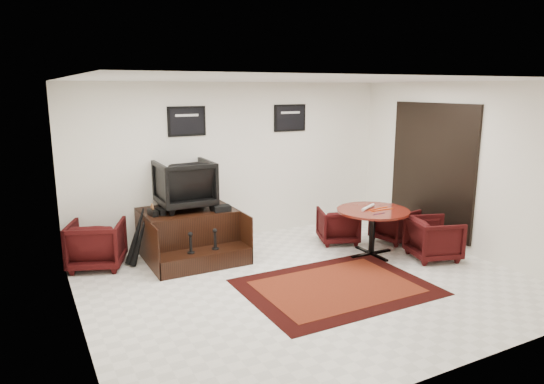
% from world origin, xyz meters
% --- Properties ---
extents(ground, '(6.00, 6.00, 0.00)m').
position_xyz_m(ground, '(0.00, 0.00, 0.00)').
color(ground, white).
rests_on(ground, ground).
extents(room_shell, '(6.02, 5.02, 2.81)m').
position_xyz_m(room_shell, '(0.41, 0.12, 1.79)').
color(room_shell, white).
rests_on(room_shell, ground).
extents(area_rug, '(2.51, 1.89, 0.01)m').
position_xyz_m(area_rug, '(0.25, -0.32, 0.01)').
color(area_rug, black).
rests_on(area_rug, ground).
extents(shine_podium, '(1.47, 1.52, 0.76)m').
position_xyz_m(shine_podium, '(-1.12, 1.89, 0.35)').
color(shine_podium, black).
rests_on(shine_podium, ground).
extents(shine_chair, '(0.87, 0.82, 0.89)m').
position_xyz_m(shine_chair, '(-1.12, 2.04, 1.20)').
color(shine_chair, black).
rests_on(shine_chair, shine_podium).
extents(shoes_pair, '(0.24, 0.28, 0.09)m').
position_xyz_m(shoes_pair, '(-1.64, 1.85, 0.81)').
color(shoes_pair, black).
rests_on(shoes_pair, shine_podium).
extents(polish_kit, '(0.28, 0.21, 0.09)m').
position_xyz_m(polish_kit, '(-0.65, 1.60, 0.81)').
color(polish_kit, black).
rests_on(polish_kit, shine_podium).
extents(umbrella_black, '(0.30, 0.11, 0.79)m').
position_xyz_m(umbrella_black, '(-1.94, 1.80, 0.40)').
color(umbrella_black, black).
rests_on(umbrella_black, ground).
extents(umbrella_hooked, '(0.34, 0.13, 0.91)m').
position_xyz_m(umbrella_hooked, '(-1.97, 1.90, 0.45)').
color(umbrella_hooked, black).
rests_on(umbrella_hooked, ground).
extents(armchair_side, '(0.99, 0.96, 0.80)m').
position_xyz_m(armchair_side, '(-2.54, 2.04, 0.40)').
color(armchair_side, black).
rests_on(armchair_side, ground).
extents(meeting_table, '(1.17, 1.17, 0.77)m').
position_xyz_m(meeting_table, '(1.55, 0.52, 0.67)').
color(meeting_table, '#4B100A').
rests_on(meeting_table, ground).
extents(table_chair_back, '(0.84, 0.81, 0.68)m').
position_xyz_m(table_chair_back, '(1.44, 1.33, 0.34)').
color(table_chair_back, black).
rests_on(table_chair_back, ground).
extents(table_chair_window, '(0.72, 0.76, 0.67)m').
position_xyz_m(table_chair_window, '(2.39, 0.92, 0.34)').
color(table_chair_window, black).
rests_on(table_chair_window, ground).
extents(table_chair_corner, '(0.85, 0.88, 0.74)m').
position_xyz_m(table_chair_corner, '(2.31, -0.09, 0.37)').
color(table_chair_corner, black).
rests_on(table_chair_corner, ground).
extents(paper_roll, '(0.39, 0.24, 0.05)m').
position_xyz_m(paper_roll, '(1.51, 0.61, 0.79)').
color(paper_roll, silver).
rests_on(paper_roll, meeting_table).
extents(table_clutter, '(0.57, 0.33, 0.01)m').
position_xyz_m(table_clutter, '(1.62, 0.44, 0.77)').
color(table_clutter, '#F64C0D').
rests_on(table_clutter, meeting_table).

